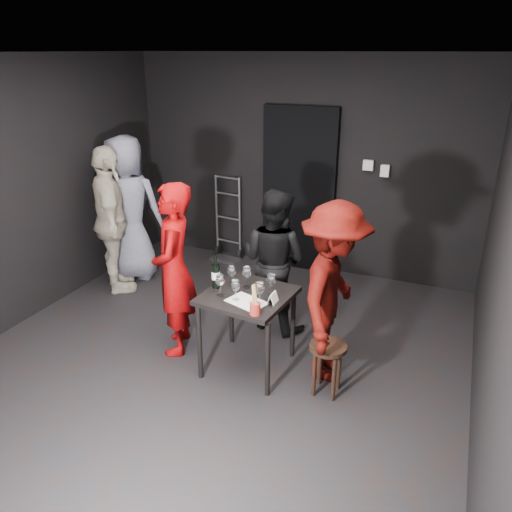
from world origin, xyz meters
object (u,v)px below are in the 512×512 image
at_px(man_maroon, 333,287).
at_px(bystander_grey, 127,195).
at_px(wine_bottle, 216,275).
at_px(server_red, 174,262).
at_px(breadstick_cup, 255,300).
at_px(stool, 328,356).
at_px(woman_black, 274,261).
at_px(tasting_table, 248,304).
at_px(bystander_cream, 110,209).
at_px(hand_truck, 228,244).

height_order(man_maroon, bystander_grey, bystander_grey).
bearing_deg(bystander_grey, wine_bottle, 133.78).
xyz_separation_m(server_red, breadstick_cup, (0.96, -0.34, -0.04)).
bearing_deg(stool, woman_black, 132.82).
distance_m(tasting_table, bystander_cream, 2.31).
bearing_deg(stool, hand_truck, 131.50).
bearing_deg(server_red, man_maroon, 72.63).
height_order(woman_black, man_maroon, man_maroon).
bearing_deg(bystander_cream, hand_truck, -72.47).
height_order(bystander_cream, bystander_grey, bystander_grey).
relative_size(hand_truck, wine_bottle, 3.79).
bearing_deg(hand_truck, woman_black, -43.26).
distance_m(stool, breadstick_cup, 0.79).
xyz_separation_m(hand_truck, woman_black, (1.25, -1.45, 0.52)).
relative_size(stool, server_red, 0.26).
distance_m(tasting_table, bystander_grey, 2.54).
relative_size(server_red, man_maroon, 1.06).
relative_size(bystander_cream, wine_bottle, 6.62).
relative_size(tasting_table, bystander_grey, 0.35).
bearing_deg(man_maroon, stool, -170.84).
distance_m(woman_black, man_maroon, 0.98).
height_order(hand_truck, server_red, server_red).
distance_m(hand_truck, stool, 3.13).
height_order(server_red, man_maroon, server_red).
height_order(bystander_cream, wine_bottle, bystander_cream).
relative_size(hand_truck, breadstick_cup, 4.20).
relative_size(woman_black, breadstick_cup, 5.31).
distance_m(man_maroon, wine_bottle, 1.04).
bearing_deg(bystander_grey, stool, 143.10).
relative_size(woman_black, man_maroon, 0.85).
distance_m(woman_black, wine_bottle, 0.84).
xyz_separation_m(stool, breadstick_cup, (-0.56, -0.22, 0.51)).
xyz_separation_m(woman_black, wine_bottle, (-0.25, -0.79, 0.13)).
bearing_deg(breadstick_cup, woman_black, 103.29).
xyz_separation_m(man_maroon, wine_bottle, (-1.02, -0.19, 0.01)).
bearing_deg(server_red, breadstick_cup, 46.66).
xyz_separation_m(woman_black, man_maroon, (0.77, -0.60, 0.13)).
xyz_separation_m(bystander_grey, breadstick_cup, (2.37, -1.57, -0.21)).
relative_size(man_maroon, wine_bottle, 5.61).
xyz_separation_m(bystander_cream, wine_bottle, (1.80, -0.85, -0.15)).
xyz_separation_m(man_maroon, bystander_cream, (-2.82, 0.66, 0.15)).
bearing_deg(man_maroon, bystander_cream, 74.53).
xyz_separation_m(woman_black, breadstick_cup, (0.26, -1.11, 0.14)).
bearing_deg(tasting_table, bystander_cream, 157.95).
relative_size(wine_bottle, breadstick_cup, 1.11).
height_order(wine_bottle, breadstick_cup, wine_bottle).
bearing_deg(bystander_cream, woman_black, -134.06).
distance_m(man_maroon, bystander_cream, 2.90).
xyz_separation_m(tasting_table, wine_bottle, (-0.31, 0.01, 0.22)).
bearing_deg(bystander_cream, wine_bottle, -157.72).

